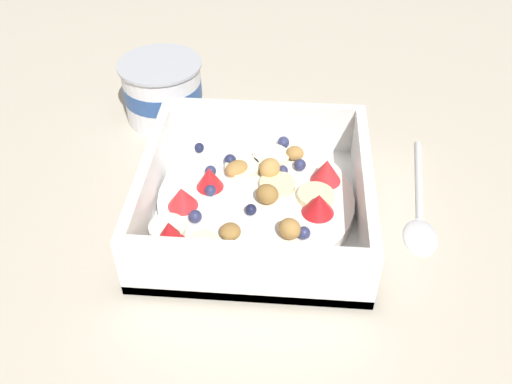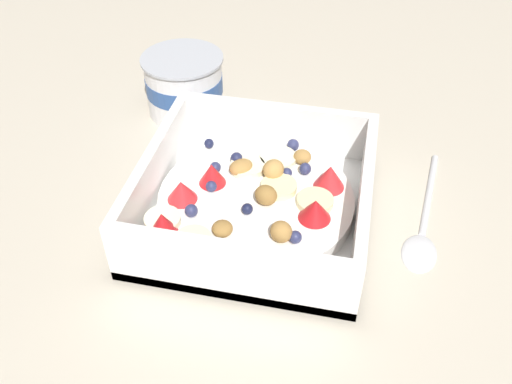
% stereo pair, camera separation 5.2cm
% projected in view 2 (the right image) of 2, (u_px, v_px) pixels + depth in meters
% --- Properties ---
extents(ground_plane, '(2.40, 2.40, 0.00)m').
position_uv_depth(ground_plane, '(265.00, 222.00, 0.53)').
color(ground_plane, beige).
extents(fruit_bowl, '(0.21, 0.21, 0.06)m').
position_uv_depth(fruit_bowl, '(256.00, 200.00, 0.53)').
color(fruit_bowl, white).
rests_on(fruit_bowl, ground).
extents(spoon, '(0.04, 0.17, 0.01)m').
position_uv_depth(spoon, '(423.00, 231.00, 0.52)').
color(spoon, silver).
rests_on(spoon, ground).
extents(yogurt_cup, '(0.10, 0.10, 0.07)m').
position_uv_depth(yogurt_cup, '(184.00, 84.00, 0.65)').
color(yogurt_cup, white).
rests_on(yogurt_cup, ground).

